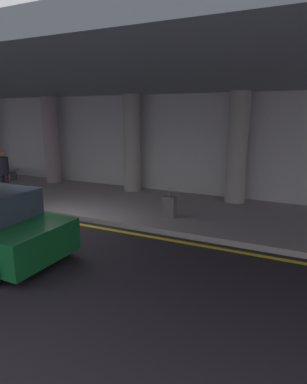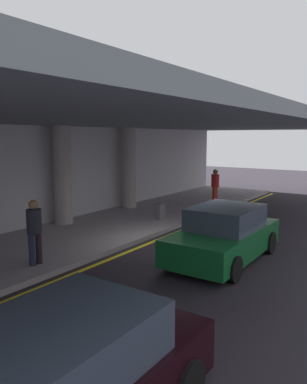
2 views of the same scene
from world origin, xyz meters
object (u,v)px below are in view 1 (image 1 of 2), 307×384
Objects in this scene: bench_metal at (2,171)px; suitcase_upright_primary at (169,207)px; support_column_right_mid at (238,148)px; traveler_with_luggage at (3,171)px; support_column_center at (132,144)px; support_column_left_mid at (51,140)px.

suitcase_upright_primary is at bearing -12.49° from bench_metal.
traveler_with_luggage is at bearing -158.99° from support_column_right_mid.
bench_metal is at bearing -175.16° from support_column_center.
support_column_center reaches higher than traveler_with_luggage.
support_column_left_mid reaches higher than suitcase_upright_primary.
support_column_center is at bearing 4.84° from bench_metal.
bench_metal is (-10.56, -0.56, -1.47)m from support_column_right_mid.
support_column_left_mid is 4.06× the size of suitcase_upright_primary.
support_column_center is at bearing 180.00° from support_column_right_mid.
support_column_right_mid is 2.17× the size of traveler_with_luggage.
bench_metal is at bearing -176.99° from support_column_right_mid.
traveler_with_luggage is 1.87× the size of suitcase_upright_primary.
support_column_center is (4.00, 0.00, 0.00)m from support_column_left_mid.
support_column_center and support_column_right_mid have the same top height.
support_column_right_mid is at bearing 0.00° from support_column_center.
support_column_left_mid and support_column_right_mid have the same top height.
bench_metal is (-9.23, 2.04, 0.04)m from suitcase_upright_primary.
bench_metal is at bearing 143.91° from suitcase_upright_primary.
support_column_right_mid is at bearing 3.01° from bench_metal.
traveler_with_luggage is (-3.63, -2.93, -0.86)m from support_column_center.
traveler_with_luggage is (0.37, -2.93, -0.86)m from support_column_left_mid.
traveler_with_luggage reaches higher than bench_metal.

